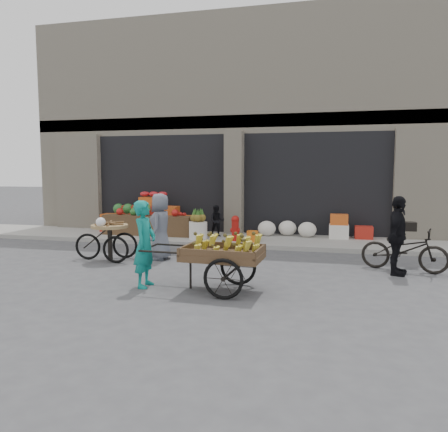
% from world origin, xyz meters
% --- Properties ---
extents(ground, '(80.00, 80.00, 0.00)m').
position_xyz_m(ground, '(0.00, 0.00, 0.00)').
color(ground, '#424244').
rests_on(ground, ground).
extents(sidewalk, '(18.00, 2.20, 0.12)m').
position_xyz_m(sidewalk, '(0.00, 4.10, 0.06)').
color(sidewalk, gray).
rests_on(sidewalk, ground).
extents(building, '(14.00, 6.45, 7.00)m').
position_xyz_m(building, '(0.00, 8.03, 3.37)').
color(building, beige).
rests_on(building, ground).
extents(fruit_display, '(3.10, 1.12, 1.24)m').
position_xyz_m(fruit_display, '(-2.48, 4.38, 0.67)').
color(fruit_display, '#AE2218').
rests_on(fruit_display, sidewalk).
extents(pineapple_bin, '(0.52, 0.52, 0.50)m').
position_xyz_m(pineapple_bin, '(-0.75, 3.60, 0.37)').
color(pineapple_bin, silver).
rests_on(pineapple_bin, sidewalk).
extents(fire_hydrant, '(0.22, 0.22, 0.71)m').
position_xyz_m(fire_hydrant, '(0.35, 3.55, 0.50)').
color(fire_hydrant, '#A5140F').
rests_on(fire_hydrant, sidewalk).
extents(orange_bucket, '(0.32, 0.32, 0.30)m').
position_xyz_m(orange_bucket, '(0.85, 3.50, 0.27)').
color(orange_bucket, orange).
rests_on(orange_bucket, sidewalk).
extents(right_bay_goods, '(3.35, 0.60, 0.70)m').
position_xyz_m(right_bay_goods, '(2.61, 4.70, 0.41)').
color(right_bay_goods, silver).
rests_on(right_bay_goods, sidewalk).
extents(seated_person, '(0.51, 0.43, 0.93)m').
position_xyz_m(seated_person, '(-0.35, 4.20, 0.58)').
color(seated_person, black).
rests_on(seated_person, sidewalk).
extents(banana_cart, '(2.33, 1.05, 0.96)m').
position_xyz_m(banana_cart, '(1.09, -1.09, 0.70)').
color(banana_cart, brown).
rests_on(banana_cart, ground).
extents(vendor_woman, '(0.39, 0.58, 1.56)m').
position_xyz_m(vendor_woman, '(-0.29, -1.13, 0.78)').
color(vendor_woman, '#108278').
rests_on(vendor_woman, ground).
extents(tricycle_cart, '(1.44, 0.91, 0.95)m').
position_xyz_m(tricycle_cart, '(-2.04, 0.81, 0.57)').
color(tricycle_cart, '#9E7F51').
rests_on(tricycle_cart, ground).
extents(vendor_grey, '(0.54, 0.79, 1.55)m').
position_xyz_m(vendor_grey, '(-0.94, 1.22, 0.78)').
color(vendor_grey, slate).
rests_on(vendor_grey, ground).
extents(bicycle, '(1.81, 1.04, 0.90)m').
position_xyz_m(bicycle, '(4.43, 1.29, 0.45)').
color(bicycle, black).
rests_on(bicycle, ground).
extents(cyclist, '(0.62, 1.00, 1.58)m').
position_xyz_m(cyclist, '(4.23, 0.89, 0.79)').
color(cyclist, black).
rests_on(cyclist, ground).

